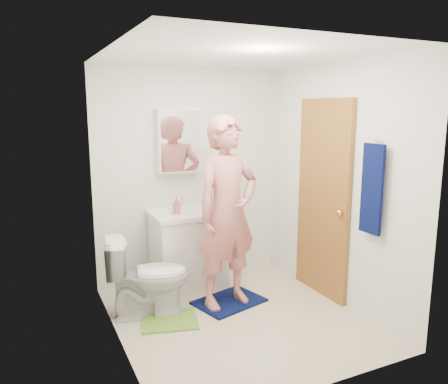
{
  "coord_description": "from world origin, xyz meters",
  "views": [
    {
      "loc": [
        -1.75,
        -3.43,
        1.94
      ],
      "look_at": [
        -0.02,
        0.25,
        1.17
      ],
      "focal_mm": 35.0,
      "sensor_mm": 36.0,
      "label": 1
    }
  ],
  "objects_px": {
    "vanity_cabinet": "(188,251)",
    "soap_dispenser": "(177,206)",
    "toilet": "(148,276)",
    "towel": "(372,189)",
    "medicine_cabinet": "(179,141)",
    "toothbrush_cup": "(207,203)",
    "man": "(227,213)"
  },
  "relations": [
    {
      "from": "vanity_cabinet",
      "to": "soap_dispenser",
      "type": "height_order",
      "value": "soap_dispenser"
    },
    {
      "from": "toilet",
      "to": "towel",
      "type": "bearing_deg",
      "value": -107.06
    },
    {
      "from": "towel",
      "to": "soap_dispenser",
      "type": "xyz_separation_m",
      "value": [
        -1.32,
        1.43,
        -0.31
      ]
    },
    {
      "from": "medicine_cabinet",
      "to": "toothbrush_cup",
      "type": "bearing_deg",
      "value": -18.12
    },
    {
      "from": "soap_dispenser",
      "to": "toothbrush_cup",
      "type": "xyz_separation_m",
      "value": [
        0.43,
        0.18,
        -0.05
      ]
    },
    {
      "from": "towel",
      "to": "man",
      "type": "bearing_deg",
      "value": 139.86
    },
    {
      "from": "toilet",
      "to": "man",
      "type": "height_order",
      "value": "man"
    },
    {
      "from": "vanity_cabinet",
      "to": "soap_dispenser",
      "type": "relative_size",
      "value": 4.46
    },
    {
      "from": "towel",
      "to": "vanity_cabinet",
      "type": "bearing_deg",
      "value": 128.47
    },
    {
      "from": "vanity_cabinet",
      "to": "towel",
      "type": "height_order",
      "value": "towel"
    },
    {
      "from": "medicine_cabinet",
      "to": "man",
      "type": "height_order",
      "value": "medicine_cabinet"
    },
    {
      "from": "toilet",
      "to": "man",
      "type": "bearing_deg",
      "value": -88.49
    },
    {
      "from": "toothbrush_cup",
      "to": "vanity_cabinet",
      "type": "bearing_deg",
      "value": -155.61
    },
    {
      "from": "toilet",
      "to": "soap_dispenser",
      "type": "xyz_separation_m",
      "value": [
        0.45,
        0.44,
        0.55
      ]
    },
    {
      "from": "man",
      "to": "soap_dispenser",
      "type": "bearing_deg",
      "value": 107.86
    },
    {
      "from": "towel",
      "to": "medicine_cabinet",
      "type": "bearing_deg",
      "value": 124.61
    },
    {
      "from": "soap_dispenser",
      "to": "toothbrush_cup",
      "type": "relative_size",
      "value": 1.61
    },
    {
      "from": "vanity_cabinet",
      "to": "medicine_cabinet",
      "type": "bearing_deg",
      "value": 90.0
    },
    {
      "from": "man",
      "to": "towel",
      "type": "bearing_deg",
      "value": -50.85
    },
    {
      "from": "soap_dispenser",
      "to": "towel",
      "type": "bearing_deg",
      "value": -47.25
    },
    {
      "from": "toothbrush_cup",
      "to": "man",
      "type": "distance_m",
      "value": 0.78
    },
    {
      "from": "soap_dispenser",
      "to": "toilet",
      "type": "bearing_deg",
      "value": -135.82
    },
    {
      "from": "vanity_cabinet",
      "to": "toilet",
      "type": "bearing_deg",
      "value": -140.32
    },
    {
      "from": "toilet",
      "to": "soap_dispenser",
      "type": "bearing_deg",
      "value": -33.66
    },
    {
      "from": "soap_dispenser",
      "to": "vanity_cabinet",
      "type": "bearing_deg",
      "value": 20.79
    },
    {
      "from": "vanity_cabinet",
      "to": "soap_dispenser",
      "type": "distance_m",
      "value": 0.56
    },
    {
      "from": "medicine_cabinet",
      "to": "toothbrush_cup",
      "type": "height_order",
      "value": "medicine_cabinet"
    },
    {
      "from": "soap_dispenser",
      "to": "medicine_cabinet",
      "type": "bearing_deg",
      "value": 62.95
    },
    {
      "from": "toothbrush_cup",
      "to": "man",
      "type": "bearing_deg",
      "value": -98.38
    },
    {
      "from": "towel",
      "to": "toilet",
      "type": "bearing_deg",
      "value": 150.79
    },
    {
      "from": "vanity_cabinet",
      "to": "towel",
      "type": "xyz_separation_m",
      "value": [
        1.18,
        -1.48,
        0.85
      ]
    },
    {
      "from": "medicine_cabinet",
      "to": "man",
      "type": "bearing_deg",
      "value": -78.53
    }
  ]
}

